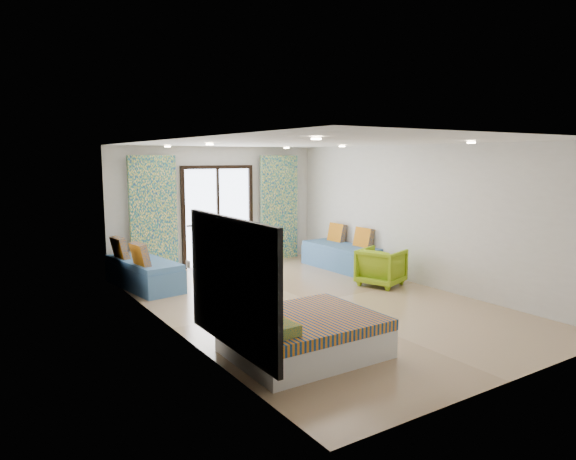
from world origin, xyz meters
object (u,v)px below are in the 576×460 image
daybed_right (341,255)px  coffee_table (244,256)px  armchair (381,265)px  bed (303,335)px  daybed_left (143,272)px

daybed_right → coffee_table: 2.22m
coffee_table → armchair: 2.88m
bed → armchair: size_ratio=2.26×
bed → daybed_right: (3.59, 3.72, 0.04)m
daybed_left → daybed_right: 4.29m
armchair → bed: bearing=102.5°
armchair → daybed_right: bearing=-31.1°
bed → coffee_table: (1.47, 4.34, 0.14)m
daybed_left → coffee_table: size_ratio=2.38×
daybed_left → daybed_right: same height
daybed_right → coffee_table: size_ratio=2.31×
coffee_table → armchair: (1.81, -2.25, 0.00)m
bed → daybed_right: size_ratio=0.92×
daybed_left → daybed_right: bearing=-17.1°
daybed_left → coffee_table: (2.11, -0.08, 0.10)m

